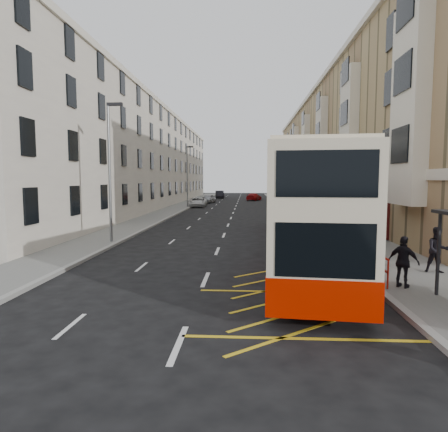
# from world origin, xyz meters

# --- Properties ---
(ground) EXTENTS (200.00, 200.00, 0.00)m
(ground) POSITION_xyz_m (0.00, 0.00, 0.00)
(ground) COLOR black
(ground) RESTS_ON ground
(pavement_right) EXTENTS (4.00, 120.00, 0.15)m
(pavement_right) POSITION_xyz_m (8.00, 30.00, 0.07)
(pavement_right) COLOR slate
(pavement_right) RESTS_ON ground
(pavement_left) EXTENTS (3.00, 120.00, 0.15)m
(pavement_left) POSITION_xyz_m (-7.50, 30.00, 0.07)
(pavement_left) COLOR slate
(pavement_left) RESTS_ON ground
(kerb_right) EXTENTS (0.25, 120.00, 0.15)m
(kerb_right) POSITION_xyz_m (6.00, 30.00, 0.07)
(kerb_right) COLOR gray
(kerb_right) RESTS_ON ground
(kerb_left) EXTENTS (0.25, 120.00, 0.15)m
(kerb_left) POSITION_xyz_m (-6.00, 30.00, 0.07)
(kerb_left) COLOR gray
(kerb_left) RESTS_ON ground
(road_markings) EXTENTS (10.00, 110.00, 0.01)m
(road_markings) POSITION_xyz_m (0.00, 45.00, 0.01)
(road_markings) COLOR silver
(road_markings) RESTS_ON ground
(terrace_right) EXTENTS (10.75, 79.00, 15.25)m
(terrace_right) POSITION_xyz_m (14.88, 45.38, 7.52)
(terrace_right) COLOR tan
(terrace_right) RESTS_ON ground
(terrace_left) EXTENTS (9.18, 79.00, 13.25)m
(terrace_left) POSITION_xyz_m (-13.43, 45.50, 6.52)
(terrace_left) COLOR silver
(terrace_left) RESTS_ON ground
(guard_railing) EXTENTS (0.06, 6.56, 1.01)m
(guard_railing) POSITION_xyz_m (6.25, 5.75, 0.86)
(guard_railing) COLOR #AB170B
(guard_railing) RESTS_ON pavement_right
(street_lamp_near) EXTENTS (0.93, 0.18, 8.00)m
(street_lamp_near) POSITION_xyz_m (-6.35, 12.00, 4.64)
(street_lamp_near) COLOR slate
(street_lamp_near) RESTS_ON pavement_left
(street_lamp_far) EXTENTS (0.93, 0.18, 8.00)m
(street_lamp_far) POSITION_xyz_m (-6.35, 42.00, 4.64)
(street_lamp_far) COLOR slate
(street_lamp_far) RESTS_ON pavement_left
(double_decker_front) EXTENTS (3.99, 12.41, 4.87)m
(double_decker_front) POSITION_xyz_m (4.02, 4.77, 2.48)
(double_decker_front) COLOR beige
(double_decker_front) RESTS_ON ground
(double_decker_rear) EXTENTS (3.39, 11.27, 4.43)m
(double_decker_rear) POSITION_xyz_m (4.98, 16.99, 2.26)
(double_decker_rear) COLOR beige
(double_decker_rear) RESTS_ON ground
(pedestrian_mid) EXTENTS (0.94, 0.76, 1.80)m
(pedestrian_mid) POSITION_xyz_m (8.99, 4.98, 1.05)
(pedestrian_mid) COLOR black
(pedestrian_mid) RESTS_ON pavement_right
(pedestrian_far) EXTENTS (1.05, 0.99, 1.75)m
(pedestrian_far) POSITION_xyz_m (6.83, 2.73, 1.02)
(pedestrian_far) COLOR black
(pedestrian_far) RESTS_ON pavement_right
(white_van) EXTENTS (2.34, 4.85, 1.33)m
(white_van) POSITION_xyz_m (-5.20, 43.59, 0.67)
(white_van) COLOR silver
(white_van) RESTS_ON ground
(car_silver) EXTENTS (2.46, 4.34, 1.39)m
(car_silver) POSITION_xyz_m (-4.61, 52.08, 0.70)
(car_silver) COLOR #9A9BA1
(car_silver) RESTS_ON ground
(car_dark) EXTENTS (2.15, 4.74, 1.51)m
(car_dark) POSITION_xyz_m (-3.93, 68.73, 0.75)
(car_dark) COLOR black
(car_dark) RESTS_ON ground
(car_red) EXTENTS (3.12, 4.79, 1.29)m
(car_red) POSITION_xyz_m (2.76, 60.61, 0.64)
(car_red) COLOR #AE0D0F
(car_red) RESTS_ON ground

